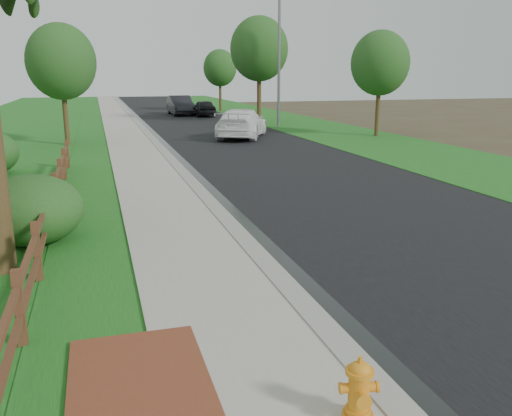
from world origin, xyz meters
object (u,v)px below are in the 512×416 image
object	(u,v)px
white_suv	(242,123)
ranch_fence	(51,202)
fire_hydrant	(359,390)
dark_car_mid	(204,108)
streetlight	(276,43)

from	to	relation	value
white_suv	ranch_fence	bearing A→B (deg)	86.13
fire_hydrant	dark_car_mid	bearing A→B (deg)	81.13
fire_hydrant	streetlight	distance (m)	32.46
fire_hydrant	dark_car_mid	size ratio (longest dim) A/B	0.17
fire_hydrant	streetlight	xyz separation A→B (m)	(9.32, 30.69, 5.01)
fire_hydrant	white_suv	xyz separation A→B (m)	(5.44, 25.06, 0.41)
ranch_fence	dark_car_mid	xyz separation A→B (m)	(9.90, 32.27, 0.08)
ranch_fence	white_suv	xyz separation A→B (m)	(8.94, 16.32, 0.20)
fire_hydrant	streetlight	world-z (taller)	streetlight
ranch_fence	streetlight	distance (m)	25.86
white_suv	dark_car_mid	size ratio (longest dim) A/B	1.39
ranch_fence	white_suv	size ratio (longest dim) A/B	3.06
white_suv	fire_hydrant	bearing A→B (deg)	102.59
dark_car_mid	white_suv	bearing A→B (deg)	87.84
white_suv	dark_car_mid	world-z (taller)	white_suv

